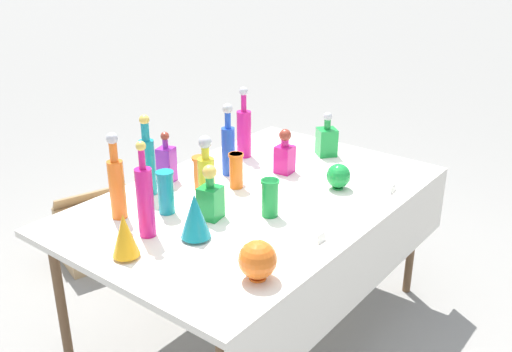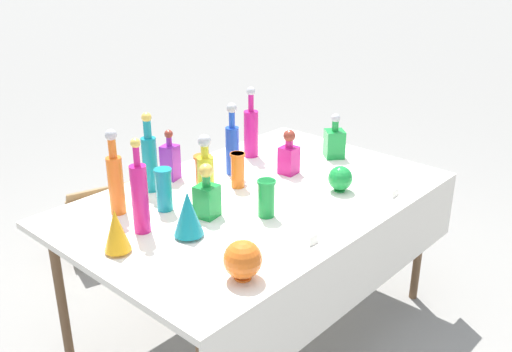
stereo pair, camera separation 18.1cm
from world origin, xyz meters
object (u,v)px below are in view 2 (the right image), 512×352
object	(u,v)px
tall_bottle_5	(115,179)
square_decanter_2	(207,195)
tall_bottle_1	(206,172)
slender_vase_2	(203,170)
slender_vase_1	(164,188)
cardboard_box_behind_left	(114,226)
tall_bottle_3	(251,130)
round_bowl_1	(243,260)
fluted_vase_1	(116,231)
square_decanter_1	(170,160)
slender_vase_0	(266,197)
square_decanter_3	(289,155)
tall_bottle_4	(232,145)
fluted_vase_0	(188,214)
slender_vase_3	(238,169)
square_decanter_0	(334,141)
round_bowl_0	(340,178)
tall_bottle_2	(150,159)
tall_bottle_0	(140,195)

from	to	relation	value
tall_bottle_5	square_decanter_2	bearing A→B (deg)	-52.94
tall_bottle_1	slender_vase_2	size ratio (longest dim) A/B	1.94
tall_bottle_1	square_decanter_2	world-z (taller)	tall_bottle_1
slender_vase_1	cardboard_box_behind_left	distance (m)	1.26
tall_bottle_3	round_bowl_1	xyz separation A→B (m)	(-0.93, -0.82, -0.07)
slender_vase_1	fluted_vase_1	distance (m)	0.40
square_decanter_1	slender_vase_0	xyz separation A→B (m)	(0.01, -0.63, -0.01)
tall_bottle_5	square_decanter_3	size ratio (longest dim) A/B	1.65
tall_bottle_4	square_decanter_1	bearing A→B (deg)	145.33
tall_bottle_5	fluted_vase_0	xyz separation A→B (m)	(0.06, -0.40, -0.06)
tall_bottle_1	slender_vase_3	xyz separation A→B (m)	(0.21, -0.00, -0.04)
square_decanter_0	square_decanter_1	size ratio (longest dim) A/B	0.96
square_decanter_2	round_bowl_0	distance (m)	0.67
slender_vase_0	tall_bottle_2	bearing A→B (deg)	105.51
tall_bottle_1	square_decanter_1	size ratio (longest dim) A/B	1.23
square_decanter_2	slender_vase_3	world-z (taller)	square_decanter_2
slender_vase_2	fluted_vase_1	bearing A→B (deg)	-161.58
square_decanter_3	fluted_vase_1	world-z (taller)	square_decanter_3
fluted_vase_1	tall_bottle_1	bearing A→B (deg)	10.06
slender_vase_2	fluted_vase_0	world-z (taller)	fluted_vase_0
tall_bottle_5	round_bowl_1	distance (m)	0.78
tall_bottle_0	tall_bottle_4	size ratio (longest dim) A/B	1.09
round_bowl_1	cardboard_box_behind_left	distance (m)	1.85
tall_bottle_2	slender_vase_0	xyz separation A→B (m)	(0.16, -0.59, -0.07)
slender_vase_3	fluted_vase_1	world-z (taller)	fluted_vase_1
square_decanter_1	tall_bottle_1	bearing A→B (deg)	-99.53
slender_vase_0	fluted_vase_1	bearing A→B (deg)	160.77
square_decanter_0	slender_vase_2	xyz separation A→B (m)	(-0.77, 0.23, -0.00)
square_decanter_1	square_decanter_3	bearing A→B (deg)	-40.84
square_decanter_3	tall_bottle_0	bearing A→B (deg)	177.01
square_decanter_2	fluted_vase_0	size ratio (longest dim) A/B	1.24
fluted_vase_1	round_bowl_1	size ratio (longest dim) A/B	1.23
tall_bottle_3	slender_vase_3	xyz separation A→B (m)	(-0.36, -0.24, -0.06)
slender_vase_1	fluted_vase_1	xyz separation A→B (m)	(-0.36, -0.16, -0.01)
tall_bottle_3	square_decanter_2	size ratio (longest dim) A/B	1.59
tall_bottle_1	tall_bottle_4	world-z (taller)	tall_bottle_4
square_decanter_1	slender_vase_0	size ratio (longest dim) A/B	1.53
tall_bottle_5	square_decanter_1	size ratio (longest dim) A/B	1.50
round_bowl_0	slender_vase_1	bearing A→B (deg)	146.37
tall_bottle_2	tall_bottle_1	bearing A→B (deg)	-69.66
square_decanter_1	slender_vase_2	bearing A→B (deg)	-79.45
tall_bottle_1	fluted_vase_1	distance (m)	0.57
slender_vase_2	fluted_vase_1	xyz separation A→B (m)	(-0.65, -0.22, 0.01)
tall_bottle_0	slender_vase_2	xyz separation A→B (m)	(0.48, 0.15, -0.07)
square_decanter_0	tall_bottle_5	bearing A→B (deg)	166.04
slender_vase_2	slender_vase_3	bearing A→B (deg)	-45.95
tall_bottle_2	cardboard_box_behind_left	bearing A→B (deg)	71.47
round_bowl_1	cardboard_box_behind_left	world-z (taller)	round_bowl_1
tall_bottle_3	cardboard_box_behind_left	xyz separation A→B (m)	(-0.40, 0.82, -0.73)
tall_bottle_0	slender_vase_2	world-z (taller)	tall_bottle_0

